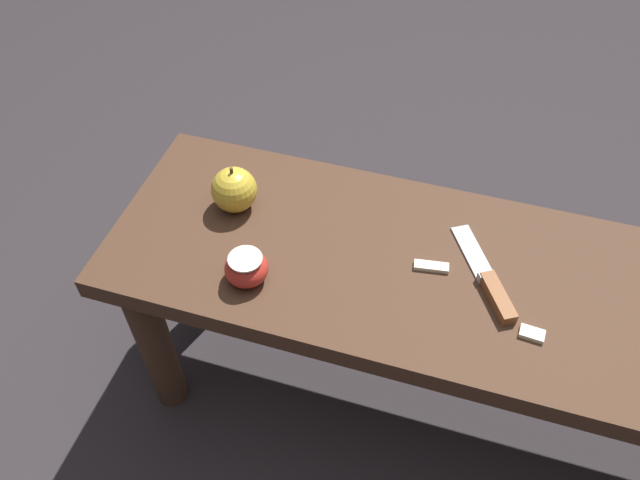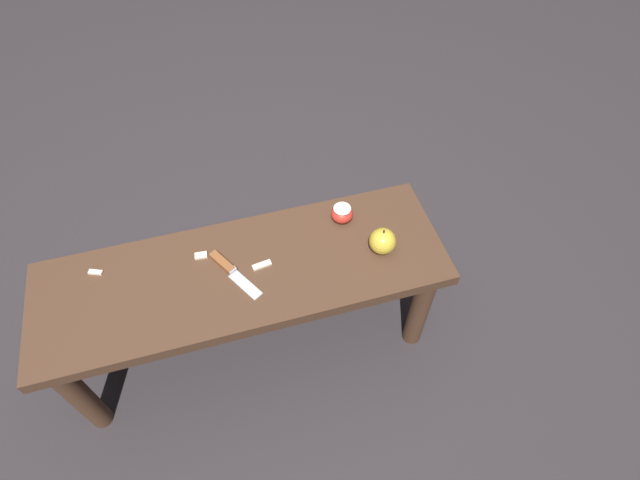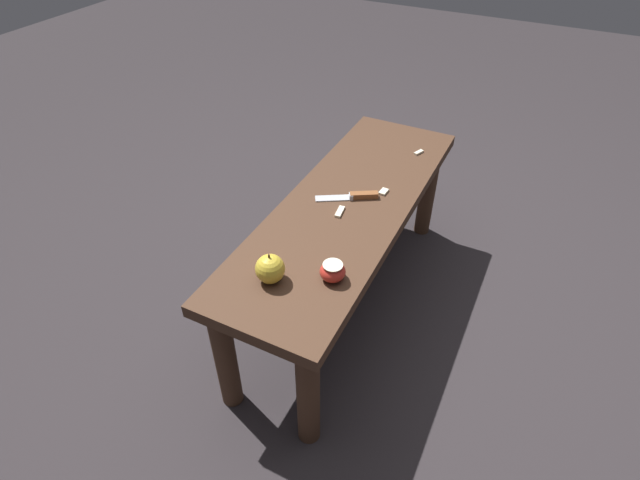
{
  "view_description": "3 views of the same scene",
  "coord_description": "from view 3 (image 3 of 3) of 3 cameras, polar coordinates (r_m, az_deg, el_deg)",
  "views": [
    {
      "loc": [
        -0.05,
        -0.67,
        1.27
      ],
      "look_at": [
        -0.25,
        -0.02,
        0.49
      ],
      "focal_mm": 35.0,
      "sensor_mm": 36.0,
      "label": 1
    },
    {
      "loc": [
        0.01,
        0.86,
        1.68
      ],
      "look_at": [
        -0.25,
        -0.02,
        0.49
      ],
      "focal_mm": 28.0,
      "sensor_mm": 36.0,
      "label": 2
    },
    {
      "loc": [
        -1.23,
        -0.52,
        1.41
      ],
      "look_at": [
        -0.25,
        -0.02,
        0.49
      ],
      "focal_mm": 28.0,
      "sensor_mm": 36.0,
      "label": 3
    }
  ],
  "objects": [
    {
      "name": "wooden_bench",
      "position": [
        1.69,
        3.06,
        1.97
      ],
      "size": [
        1.22,
        0.39,
        0.46
      ],
      "color": "#472D1E",
      "rests_on": "ground_plane"
    },
    {
      "name": "apple_whole",
      "position": [
        1.34,
        -5.72,
        -3.3
      ],
      "size": [
        0.08,
        0.08,
        0.09
      ],
      "color": "gold",
      "rests_on": "wooden_bench"
    },
    {
      "name": "apple_slice_center",
      "position": [
        1.94,
        11.21,
        9.8
      ],
      "size": [
        0.04,
        0.03,
        0.01
      ],
      "color": "beige",
      "rests_on": "wooden_bench"
    },
    {
      "name": "apple_slice_near_knife",
      "position": [
        1.7,
        7.28,
        5.5
      ],
      "size": [
        0.04,
        0.03,
        0.01
      ],
      "color": "beige",
      "rests_on": "wooden_bench"
    },
    {
      "name": "apple_slice_near_bowl",
      "position": [
        1.59,
        2.25,
        3.26
      ],
      "size": [
        0.06,
        0.03,
        0.01
      ],
      "color": "beige",
      "rests_on": "wooden_bench"
    },
    {
      "name": "knife",
      "position": [
        1.66,
        4.08,
        5.03
      ],
      "size": [
        0.13,
        0.19,
        0.02
      ],
      "rotation": [
        0.0,
        0.0,
        2.1
      ],
      "color": "#B7BABF",
      "rests_on": "wooden_bench"
    },
    {
      "name": "apple_cut",
      "position": [
        1.35,
        1.46,
        -3.6
      ],
      "size": [
        0.07,
        0.07,
        0.05
      ],
      "color": "red",
      "rests_on": "wooden_bench"
    },
    {
      "name": "ground_plane",
      "position": [
        1.94,
        2.68,
        -6.81
      ],
      "size": [
        8.0,
        8.0,
        0.0
      ],
      "primitive_type": "plane",
      "color": "#2D282B"
    }
  ]
}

